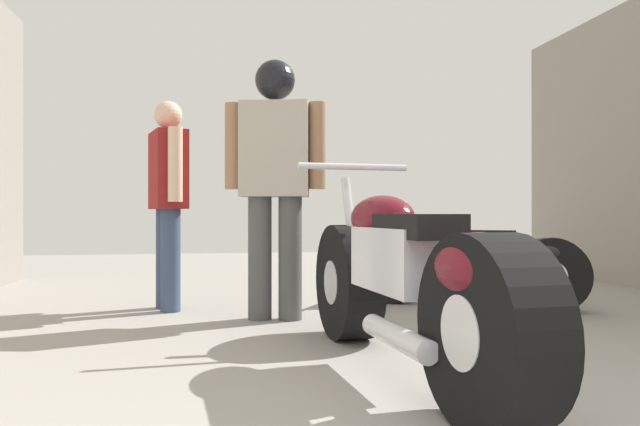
% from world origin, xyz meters
% --- Properties ---
extents(ground_plane, '(14.95, 14.95, 0.00)m').
position_xyz_m(ground_plane, '(0.00, 3.08, 0.00)').
color(ground_plane, gray).
extents(motorcycle_maroon_cruiser, '(0.64, 2.17, 1.01)m').
position_xyz_m(motorcycle_maroon_cruiser, '(-0.15, 1.97, 0.42)').
color(motorcycle_maroon_cruiser, black).
rests_on(motorcycle_maroon_cruiser, ground_plane).
extents(motorcycle_black_naked, '(1.63, 1.09, 0.83)m').
position_xyz_m(motorcycle_black_naked, '(0.99, 3.73, 0.35)').
color(motorcycle_black_naked, black).
rests_on(motorcycle_black_naked, ground_plane).
extents(mechanic_in_blue, '(0.33, 0.63, 1.58)m').
position_xyz_m(mechanic_in_blue, '(-1.33, 4.02, 0.89)').
color(mechanic_in_blue, '#384766').
rests_on(mechanic_in_blue, ground_plane).
extents(mechanic_with_helmet, '(0.70, 0.35, 1.78)m').
position_xyz_m(mechanic_with_helmet, '(-0.57, 3.47, 1.07)').
color(mechanic_with_helmet, '#4C4C4C').
rests_on(mechanic_with_helmet, ground_plane).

